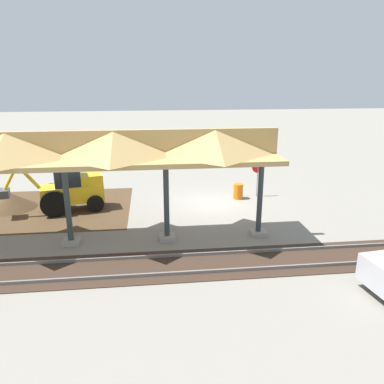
{
  "coord_description": "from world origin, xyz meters",
  "views": [
    {
      "loc": [
        3.48,
        20.02,
        7.01
      ],
      "look_at": [
        1.51,
        2.81,
        1.6
      ],
      "focal_mm": 35.0,
      "sensor_mm": 36.0,
      "label": 1
    }
  ],
  "objects": [
    {
      "name": "traffic_barrel",
      "position": [
        -1.65,
        -0.68,
        0.45
      ],
      "size": [
        0.56,
        0.56,
        0.9
      ],
      "primitive_type": "cylinder",
      "color": "orange",
      "rests_on": "ground"
    },
    {
      "name": "stop_sign",
      "position": [
        -2.88,
        -1.02,
        1.59
      ],
      "size": [
        0.76,
        0.14,
        2.22
      ],
      "color": "gray",
      "rests_on": "ground"
    },
    {
      "name": "ground_plane",
      "position": [
        0.0,
        0.0,
        0.0
      ],
      "size": [
        120.0,
        120.0,
        0.0
      ],
      "primitive_type": "plane",
      "color": "gray"
    },
    {
      "name": "dirt_work_zone",
      "position": [
        9.42,
        -0.09,
        0.0
      ],
      "size": [
        9.48,
        7.0,
        0.01
      ],
      "primitive_type": "cube",
      "color": "#4C3823",
      "rests_on": "ground"
    },
    {
      "name": "platform_canopy",
      "position": [
        9.09,
        4.64,
        4.18
      ],
      "size": [
        22.05,
        3.2,
        4.9
      ],
      "color": "#9E998E",
      "rests_on": "ground"
    },
    {
      "name": "backhoe",
      "position": [
        7.83,
        0.29,
        1.26
      ],
      "size": [
        5.33,
        2.42,
        2.82
      ],
      "color": "yellow",
      "rests_on": "ground"
    },
    {
      "name": "rail_tracks",
      "position": [
        0.0,
        7.14,
        0.03
      ],
      "size": [
        60.0,
        2.58,
        0.15
      ],
      "color": "slate",
      "rests_on": "ground"
    },
    {
      "name": "dirt_mound",
      "position": [
        11.16,
        -0.44,
        0.0
      ],
      "size": [
        5.41,
        5.41,
        1.75
      ],
      "primitive_type": "cone",
      "color": "#4C3823",
      "rests_on": "ground"
    }
  ]
}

